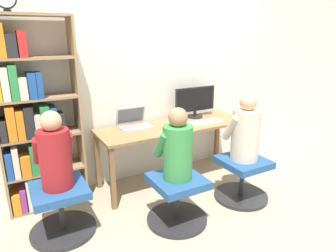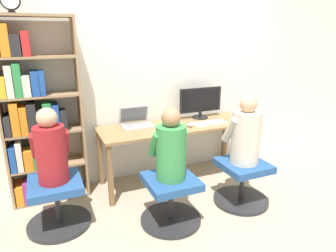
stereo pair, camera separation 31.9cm
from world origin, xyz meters
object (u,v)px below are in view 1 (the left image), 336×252
object	(u,v)px
keyboard	(206,122)
office_chair_right	(177,198)
office_chair_left	(242,177)
person_at_laptop	(177,148)
laptop	(134,123)
bookshelf	(32,127)
desktop_monitor	(195,102)
person_at_monitor	(245,131)
office_chair_side	(61,208)
person_near_shelf	(55,154)

from	to	relation	value
keyboard	office_chair_right	bearing A→B (deg)	-140.36
office_chair_left	person_at_laptop	size ratio (longest dim) A/B	0.88
laptop	bookshelf	bearing A→B (deg)	179.62
desktop_monitor	office_chair_right	distance (m)	1.39
laptop	office_chair_right	xyz separation A→B (m)	(0.04, -0.90, -0.51)
keyboard	person_at_laptop	bearing A→B (deg)	-140.58
laptop	person_at_monitor	bearing A→B (deg)	-45.17
keyboard	office_chair_left	world-z (taller)	keyboard
laptop	person_at_laptop	distance (m)	0.90
person_at_laptop	bookshelf	xyz separation A→B (m)	(-1.09, 0.91, 0.11)
person_at_laptop	bookshelf	bearing A→B (deg)	140.30
office_chair_left	keyboard	bearing A→B (deg)	95.50
keyboard	bookshelf	xyz separation A→B (m)	(-1.86, 0.27, 0.14)
desktop_monitor	bookshelf	distance (m)	1.90
person_at_laptop	office_chair_side	distance (m)	1.16
person_at_monitor	person_near_shelf	size ratio (longest dim) A/B	1.03
desktop_monitor	person_near_shelf	bearing A→B (deg)	-162.65
keyboard	person_at_laptop	xyz separation A→B (m)	(-0.77, -0.63, 0.03)
office_chair_right	bookshelf	xyz separation A→B (m)	(-1.09, 0.91, 0.62)
bookshelf	person_at_monitor	bearing A→B (deg)	-24.60
bookshelf	person_near_shelf	size ratio (longest dim) A/B	2.81
person_at_laptop	person_near_shelf	distance (m)	1.05
office_chair_right	person_near_shelf	xyz separation A→B (m)	(-0.98, 0.36, 0.51)
office_chair_side	person_at_monitor	bearing A→B (deg)	-10.12
keyboard	office_chair_side	bearing A→B (deg)	-170.82
laptop	office_chair_left	world-z (taller)	laptop
person_at_laptop	office_chair_left	bearing A→B (deg)	1.43
office_chair_side	person_at_laptop	bearing A→B (deg)	-19.58
bookshelf	office_chair_side	world-z (taller)	bookshelf
desktop_monitor	person_at_monitor	size ratio (longest dim) A/B	0.82
office_chair_left	office_chair_side	distance (m)	1.84
person_near_shelf	office_chair_side	bearing A→B (deg)	-90.00
desktop_monitor	person_at_monitor	bearing A→B (deg)	-88.55
bookshelf	laptop	bearing A→B (deg)	-0.38
desktop_monitor	keyboard	world-z (taller)	desktop_monitor
office_chair_right	office_chair_side	size ratio (longest dim) A/B	1.00
bookshelf	keyboard	bearing A→B (deg)	-8.31
office_chair_left	office_chair_side	world-z (taller)	same
person_near_shelf	office_chair_left	bearing A→B (deg)	-10.45
office_chair_left	person_at_monitor	distance (m)	0.52
desktop_monitor	person_near_shelf	world-z (taller)	person_near_shelf
keyboard	desktop_monitor	bearing A→B (deg)	82.60
office_chair_side	laptop	bearing A→B (deg)	30.09
laptop	desktop_monitor	bearing A→B (deg)	1.09
office_chair_left	person_at_laptop	bearing A→B (deg)	-178.57
office_chair_left	person_at_monitor	bearing A→B (deg)	90.00
office_chair_left	office_chair_right	world-z (taller)	same
office_chair_right	person_near_shelf	bearing A→B (deg)	159.89
office_chair_right	keyboard	bearing A→B (deg)	39.64
office_chair_right	person_at_laptop	distance (m)	0.51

